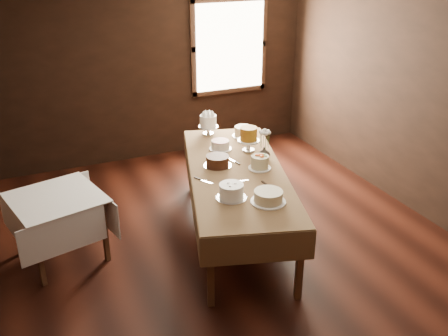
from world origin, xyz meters
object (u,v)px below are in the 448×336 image
side_table (57,204)px  cake_chocolate (218,161)px  cake_meringue (208,125)px  cake_server_c (231,160)px  cake_server_a (241,181)px  cake_swirl (231,192)px  flower_vase (264,153)px  display_table (237,175)px  cake_speckled (243,132)px  cake_server_b (270,188)px  cake_lattice (220,145)px  cake_server_e (206,182)px  cake_caramel (249,140)px  cake_cream (268,197)px  cake_flowers (260,163)px

side_table → cake_chocolate: 1.75m
cake_meringue → cake_server_c: size_ratio=1.20×
cake_server_a → cake_swirl: bearing=-125.1°
cake_server_a → flower_vase: size_ratio=1.68×
display_table → cake_chocolate: bearing=129.9°
cake_speckled → cake_server_a: bearing=-116.5°
cake_server_b → cake_server_c: 0.81m
cake_lattice → cake_server_e: (-0.48, -0.76, -0.04)m
cake_speckled → cake_server_c: (-0.45, -0.62, -0.06)m
cake_meringue → cake_server_a: size_ratio=1.20×
cake_server_a → flower_vase: bearing=45.6°
cake_caramel → cake_swirl: 1.22m
cake_swirl → cake_cream: bearing=-35.8°
cake_meringue → cake_swirl: (-0.45, -1.72, -0.05)m
cake_lattice → cake_server_a: (-0.14, -0.89, -0.04)m
cake_server_e → cake_server_b: bearing=25.6°
cake_swirl → flower_vase: (0.74, 0.73, -0.00)m
cake_lattice → cake_chocolate: cake_chocolate is taller
cake_server_b → cake_flowers: bearing=162.2°
side_table → cake_server_b: 2.18m
cake_lattice → cake_server_b: 1.15m
side_table → cake_lattice: 1.99m
cake_speckled → cake_swirl: 1.69m
side_table → cake_cream: (1.84, -1.09, 0.22)m
cake_flowers → side_table: bearing=170.1°
cake_speckled → cake_server_a: size_ratio=1.23×
cake_caramel → cake_chocolate: 0.58m
cake_chocolate → cake_flowers: 0.47m
cake_chocolate → cake_cream: bearing=-83.1°
side_table → cake_flowers: size_ratio=4.04×
cake_chocolate → cake_caramel: bearing=27.2°
cake_cream → cake_server_a: size_ratio=1.59×
cake_cream → cake_swirl: bearing=144.2°
cake_swirl → flower_vase: bearing=44.5°
flower_vase → cake_caramel: bearing=101.4°
cake_server_c → cake_server_b: bearing=172.8°
cake_server_a → cake_server_c: (0.13, 0.54, 0.00)m
cake_meringue → cake_chocolate: cake_meringue is taller
display_table → cake_server_b: cake_server_b is taller
display_table → cake_swirl: (-0.33, -0.57, 0.13)m
cake_meringue → cake_server_c: bearing=-94.7°
cake_caramel → cake_chocolate: (-0.51, -0.26, -0.07)m
side_table → cake_server_c: size_ratio=4.34×
cake_lattice → cake_caramel: size_ratio=1.00×
cake_cream → cake_server_e: cake_cream is taller
display_table → cake_server_c: cake_server_c is taller
cake_swirl → cake_server_e: cake_swirl is taller
cake_lattice → cake_server_b: (0.06, -1.15, -0.04)m
cake_meringue → cake_server_e: size_ratio=1.20×
cake_lattice → cake_server_c: bearing=-92.3°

